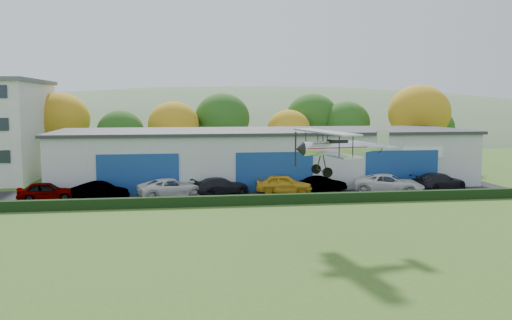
{
  "coord_description": "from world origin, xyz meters",
  "views": [
    {
      "loc": [
        -3.65,
        -25.46,
        8.15
      ],
      "look_at": [
        1.43,
        9.2,
        4.33
      ],
      "focal_mm": 38.07,
      "sensor_mm": 36.0,
      "label": 1
    }
  ],
  "objects": [
    {
      "name": "car_6",
      "position": [
        14.85,
        19.6,
        0.89
      ],
      "size": [
        6.62,
        4.99,
        1.67
      ],
      "primitive_type": "imported",
      "rotation": [
        0.0,
        0.0,
        1.15
      ],
      "color": "silver",
      "rests_on": "apron"
    },
    {
      "name": "car_5",
      "position": [
        9.33,
        21.41,
        0.73
      ],
      "size": [
        4.35,
        2.18,
        1.37
      ],
      "primitive_type": "imported",
      "rotation": [
        0.0,
        0.0,
        1.76
      ],
      "color": "gray",
      "rests_on": "apron"
    },
    {
      "name": "hedge",
      "position": [
        3.0,
        16.2,
        0.4
      ],
      "size": [
        46.0,
        0.6,
        0.8
      ],
      "primitive_type": "cube",
      "color": "black",
      "rests_on": "ground"
    },
    {
      "name": "hangar",
      "position": [
        5.0,
        27.98,
        2.66
      ],
      "size": [
        40.6,
        12.6,
        5.3
      ],
      "color": "#B2B7BC",
      "rests_on": "ground"
    },
    {
      "name": "biplane",
      "position": [
        5.55,
        4.52,
        5.55
      ],
      "size": [
        5.97,
        6.83,
        2.54
      ],
      "rotation": [
        0.0,
        0.0,
        0.16
      ],
      "color": "silver"
    },
    {
      "name": "car_1",
      "position": [
        -9.93,
        19.86,
        0.79
      ],
      "size": [
        4.77,
        2.91,
        1.48
      ],
      "primitive_type": "imported",
      "rotation": [
        0.0,
        0.0,
        1.25
      ],
      "color": "gray",
      "rests_on": "apron"
    },
    {
      "name": "distant_hills",
      "position": [
        -4.38,
        140.0,
        -13.05
      ],
      "size": [
        430.0,
        196.0,
        56.0
      ],
      "color": "#4C6642",
      "rests_on": "ground"
    },
    {
      "name": "car_2",
      "position": [
        -4.11,
        20.4,
        0.84
      ],
      "size": [
        6.23,
        4.2,
        1.59
      ],
      "primitive_type": "imported",
      "rotation": [
        0.0,
        0.0,
        1.87
      ],
      "color": "silver",
      "rests_on": "apron"
    },
    {
      "name": "apron",
      "position": [
        3.0,
        21.0,
        0.03
      ],
      "size": [
        48.0,
        9.0,
        0.05
      ],
      "primitive_type": "cube",
      "color": "black",
      "rests_on": "ground"
    },
    {
      "name": "tree_belt",
      "position": [
        0.85,
        40.62,
        5.61
      ],
      "size": [
        75.7,
        13.22,
        10.12
      ],
      "color": "#3D2614",
      "rests_on": "ground"
    },
    {
      "name": "car_4",
      "position": [
        5.63,
        20.81,
        0.89
      ],
      "size": [
        5.22,
        3.02,
        1.67
      ],
      "primitive_type": "imported",
      "rotation": [
        0.0,
        0.0,
        1.34
      ],
      "color": "gold",
      "rests_on": "apron"
    },
    {
      "name": "car_7",
      "position": [
        19.89,
        20.37,
        0.85
      ],
      "size": [
        5.94,
        3.96,
        1.6
      ],
      "primitive_type": "imported",
      "rotation": [
        0.0,
        0.0,
        1.91
      ],
      "color": "black",
      "rests_on": "apron"
    },
    {
      "name": "car_3",
      "position": [
        0.09,
        21.19,
        0.78
      ],
      "size": [
        5.45,
        3.62,
        1.47
      ],
      "primitive_type": "imported",
      "rotation": [
        0.0,
        0.0,
        1.91
      ],
      "color": "black",
      "rests_on": "apron"
    },
    {
      "name": "car_0",
      "position": [
        -14.28,
        20.32,
        0.82
      ],
      "size": [
        4.72,
        2.46,
        1.53
      ],
      "primitive_type": "imported",
      "rotation": [
        0.0,
        0.0,
        1.72
      ],
      "color": "gray",
      "rests_on": "apron"
    },
    {
      "name": "ground",
      "position": [
        0.0,
        0.0,
        0.0
      ],
      "size": [
        300.0,
        300.0,
        0.0
      ],
      "primitive_type": "plane",
      "color": "#3E5C1D",
      "rests_on": "ground"
    }
  ]
}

